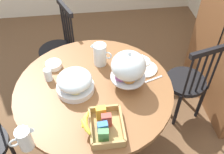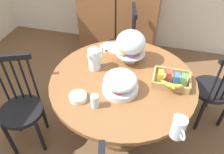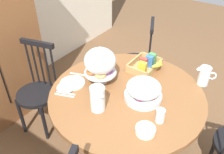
{
  "view_description": "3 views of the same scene",
  "coord_description": "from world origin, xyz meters",
  "views": [
    {
      "loc": [
        1.46,
        -0.02,
        2.26
      ],
      "look_at": [
        0.03,
        0.16,
        0.84
      ],
      "focal_mm": 41.11,
      "sensor_mm": 36.0,
      "label": 1
    },
    {
      "loc": [
        0.3,
        -1.42,
        2.03
      ],
      "look_at": [
        -0.07,
        0.01,
        0.74
      ],
      "focal_mm": 35.23,
      "sensor_mm": 36.0,
      "label": 2
    },
    {
      "loc": [
        -1.3,
        -0.77,
        2.0
      ],
      "look_at": [
        0.03,
        0.16,
        0.84
      ],
      "focal_mm": 38.3,
      "sensor_mm": 36.0,
      "label": 3
    }
  ],
  "objects": [
    {
      "name": "table_knife",
      "position": [
        -0.27,
        0.42,
        0.74
      ],
      "size": [
        0.07,
        0.16,
        0.01
      ],
      "primitive_type": "cube",
      "rotation": [
        0.0,
        0.0,
        8.2
      ],
      "color": "silver",
      "rests_on": "dining_table"
    },
    {
      "name": "drinking_glass",
      "position": [
        -0.11,
        -0.36,
        0.8
      ],
      "size": [
        0.06,
        0.06,
        0.11
      ],
      "primitive_type": "cylinder",
      "color": "silver",
      "rests_on": "dining_table"
    },
    {
      "name": "orange_juice_pitcher",
      "position": [
        0.51,
        -0.47,
        0.82
      ],
      "size": [
        0.09,
        0.17,
        0.17
      ],
      "color": "silver",
      "rests_on": "dining_table"
    },
    {
      "name": "soup_spoon",
      "position": [
        -0.0,
        0.51,
        0.74
      ],
      "size": [
        0.07,
        0.16,
        0.01
      ],
      "primitive_type": "cube",
      "rotation": [
        0.0,
        0.0,
        8.2
      ],
      "color": "silver",
      "rests_on": "dining_table"
    },
    {
      "name": "windsor_chair_far_side",
      "position": [
        -0.85,
        -0.33,
        0.45
      ],
      "size": [
        0.44,
        0.43,
        0.97
      ],
      "color": "black",
      "rests_on": "ground_plane"
    },
    {
      "name": "dining_table",
      "position": [
        0.03,
        0.01,
        0.54
      ],
      "size": [
        1.29,
        1.29,
        0.74
      ],
      "color": "brown",
      "rests_on": "ground_plane"
    },
    {
      "name": "cereal_bowl",
      "position": [
        -0.26,
        -0.32,
        0.76
      ],
      "size": [
        0.14,
        0.14,
        0.04
      ],
      "primitive_type": "cylinder",
      "color": "white",
      "rests_on": "dining_table"
    },
    {
      "name": "china_plate_small",
      "position": [
        -0.22,
        0.46,
        0.76
      ],
      "size": [
        0.15,
        0.15,
        0.01
      ],
      "primitive_type": "cylinder",
      "color": "white",
      "rests_on": "china_plate_large"
    },
    {
      "name": "dinner_fork",
      "position": [
        -0.29,
        0.41,
        0.74
      ],
      "size": [
        0.07,
        0.16,
        0.01
      ],
      "primitive_type": "cube",
      "rotation": [
        0.0,
        0.0,
        8.2
      ],
      "color": "silver",
      "rests_on": "dining_table"
    },
    {
      "name": "cereal_basket",
      "position": [
        0.44,
        0.04,
        0.79
      ],
      "size": [
        0.32,
        0.3,
        0.12
      ],
      "color": "tan",
      "rests_on": "dining_table"
    },
    {
      "name": "windsor_chair_by_cabinet",
      "position": [
        0.9,
        0.38,
        0.45
      ],
      "size": [
        0.44,
        0.44,
        0.97
      ],
      "color": "black",
      "rests_on": "ground_plane"
    },
    {
      "name": "milk_pitcher",
      "position": [
        -0.26,
        0.09,
        0.83
      ],
      "size": [
        0.11,
        0.19,
        0.2
      ],
      "color": "silver",
      "rests_on": "dining_table"
    },
    {
      "name": "china_plate_large",
      "position": [
        -0.13,
        0.46,
        0.75
      ],
      "size": [
        0.22,
        0.22,
        0.01
      ],
      "primitive_type": "cylinder",
      "color": "white",
      "rests_on": "dining_table"
    },
    {
      "name": "pastry_stand_with_dome",
      "position": [
        0.03,
        0.28,
        0.94
      ],
      "size": [
        0.28,
        0.28,
        0.34
      ],
      "color": "silver",
      "rests_on": "dining_table"
    },
    {
      "name": "ground_plane",
      "position": [
        0.0,
        0.0,
        0.0
      ],
      "size": [
        10.0,
        10.0,
        0.0
      ],
      "primitive_type": "plane",
      "color": "brown"
    },
    {
      "name": "fruit_platter_covered",
      "position": [
        0.04,
        -0.14,
        0.83
      ],
      "size": [
        0.3,
        0.3,
        0.18
      ],
      "color": "silver",
      "rests_on": "dining_table"
    },
    {
      "name": "windsor_chair_facing_door",
      "position": [
        -0.19,
        0.93,
        0.45
      ],
      "size": [
        0.42,
        0.42,
        0.97
      ],
      "color": "black",
      "rests_on": "ground_plane"
    }
  ]
}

